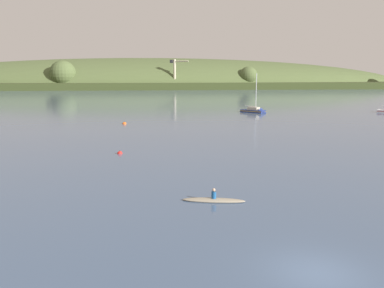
{
  "coord_description": "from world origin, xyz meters",
  "views": [
    {
      "loc": [
        -5.68,
        -15.84,
        8.44
      ],
      "look_at": [
        -4.94,
        27.92,
        0.83
      ],
      "focal_mm": 37.39,
      "sensor_mm": 36.0,
      "label": 1
    }
  ],
  "objects": [
    {
      "name": "canoe_with_paddler",
      "position": [
        -3.77,
        10.04,
        0.09
      ],
      "size": [
        4.33,
        1.66,
        1.02
      ],
      "rotation": [
        0.0,
        0.0,
        6.17
      ],
      "color": "gray",
      "rests_on": "ground"
    },
    {
      "name": "mooring_buoy_off_fishing_boat",
      "position": [
        -16.28,
        53.28,
        0.0
      ],
      "size": [
        0.71,
        0.71,
        0.79
      ],
      "color": "#EA5B19",
      "rests_on": "ground"
    },
    {
      "name": "mooring_buoy_foreground",
      "position": [
        -12.79,
        26.72,
        0.0
      ],
      "size": [
        0.57,
        0.57,
        0.65
      ],
      "color": "red",
      "rests_on": "ground"
    },
    {
      "name": "ground",
      "position": [
        0.0,
        0.0,
        0.0
      ],
      "size": [
        1400.0,
        1400.0,
        0.0
      ],
      "primitive_type": "plane",
      "color": "#425675"
    },
    {
      "name": "far_shoreline_hill",
      "position": [
        -24.42,
        260.37,
        0.24
      ],
      "size": [
        477.87,
        137.33,
        39.17
      ],
      "rotation": [
        0.0,
        0.0,
        0.1
      ],
      "color": "#35401E",
      "rests_on": "ground"
    },
    {
      "name": "sailboat_midwater_white",
      "position": [
        10.26,
        73.98,
        0.17
      ],
      "size": [
        6.1,
        5.68,
        9.79
      ],
      "rotation": [
        0.0,
        0.0,
        5.57
      ],
      "color": "navy",
      "rests_on": "ground"
    },
    {
      "name": "dockside_crane",
      "position": [
        -11.7,
        222.98,
        8.13
      ],
      "size": [
        10.97,
        6.42,
        17.37
      ],
      "rotation": [
        0.0,
        0.0,
        5.84
      ],
      "color": "#4C4C51",
      "rests_on": "ground"
    }
  ]
}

